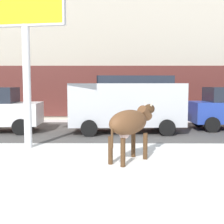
# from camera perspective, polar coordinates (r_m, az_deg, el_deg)

# --- Properties ---
(ground_plane) EXTENTS (120.00, 120.00, 0.00)m
(ground_plane) POSITION_cam_1_polar(r_m,az_deg,el_deg) (6.25, -4.40, -13.37)
(ground_plane) COLOR white
(road_strip) EXTENTS (60.00, 5.60, 0.01)m
(road_strip) POSITION_cam_1_polar(r_m,az_deg,el_deg) (13.07, -1.82, -3.49)
(road_strip) COLOR #514F4C
(road_strip) RESTS_ON ground
(building_facade) EXTENTS (44.00, 6.10, 13.00)m
(building_facade) POSITION_cam_1_polar(r_m,az_deg,el_deg) (20.48, -1.07, 17.94)
(building_facade) COLOR #BCB29E
(building_facade) RESTS_ON ground
(cow_brown) EXTENTS (1.51, 1.73, 1.54)m
(cow_brown) POSITION_cam_1_polar(r_m,az_deg,el_deg) (7.83, 3.43, -2.10)
(cow_brown) COLOR brown
(cow_brown) RESTS_ON ground
(billboard) EXTENTS (2.52, 0.58, 5.56)m
(billboard) POSITION_cam_1_polar(r_m,az_deg,el_deg) (10.05, -16.04, 18.42)
(billboard) COLOR silver
(billboard) RESTS_ON ground
(car_silver_van) EXTENTS (4.69, 2.30, 2.32)m
(car_silver_van) POSITION_cam_1_polar(r_m,az_deg,el_deg) (12.50, 2.78, 1.81)
(car_silver_van) COLOR #B7BABF
(car_silver_van) RESTS_ON ground
(pedestrian_near_billboard) EXTENTS (0.36, 0.24, 1.73)m
(pedestrian_near_billboard) POSITION_cam_1_polar(r_m,az_deg,el_deg) (16.06, 11.49, 1.19)
(pedestrian_near_billboard) COLOR #282833
(pedestrian_near_billboard) RESTS_ON ground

